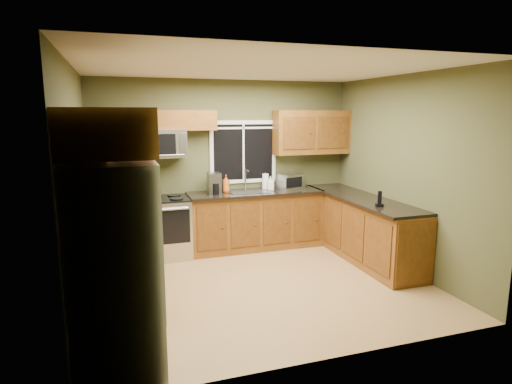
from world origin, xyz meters
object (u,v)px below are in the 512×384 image
soap_bottle_c (213,188)px  cordless_phone (379,202)px  microwave (160,144)px  range (164,227)px  coffee_maker (214,184)px  soap_bottle_b (271,183)px  soap_bottle_a (226,184)px  refrigerator (116,267)px  toaster_oven (291,181)px  kettle (226,185)px  paper_towel_roll (265,181)px

soap_bottle_c → cordless_phone: bearing=-42.1°
microwave → cordless_phone: bearing=-32.4°
range → coffee_maker: 1.01m
soap_bottle_b → cordless_phone: 1.93m
range → soap_bottle_a: size_ratio=3.40×
refrigerator → range: 2.89m
cordless_phone → toaster_oven: bearing=109.9°
microwave → coffee_maker: bearing=-7.1°
refrigerator → soap_bottle_a: (1.68, 2.86, 0.18)m
refrigerator → kettle: bearing=59.8°
refrigerator → soap_bottle_c: refrigerator is taller
range → paper_towel_roll: (1.70, 0.21, 0.60)m
soap_bottle_b → soap_bottle_a: bearing=-179.2°
refrigerator → toaster_oven: 3.99m
soap_bottle_b → cordless_phone: size_ratio=1.01×
coffee_maker → cordless_phone: bearing=-40.2°
refrigerator → kettle: 3.37m
paper_towel_roll → soap_bottle_c: bearing=-175.6°
paper_towel_roll → soap_bottle_a: (-0.70, -0.12, 0.01)m
microwave → soap_bottle_b: (1.75, -0.04, -0.68)m
paper_towel_roll → soap_bottle_a: 0.72m
toaster_oven → cordless_phone: bearing=-70.1°
microwave → soap_bottle_b: bearing=-1.2°
soap_bottle_b → soap_bottle_c: 0.95m
soap_bottle_c → soap_bottle_a: bearing=-14.8°
soap_bottle_c → microwave: bearing=-179.6°
coffee_maker → soap_bottle_a: coffee_maker is taller
refrigerator → soap_bottle_c: bearing=62.9°
refrigerator → kettle: (1.69, 2.91, 0.15)m
microwave → paper_towel_roll: (1.70, 0.07, -0.67)m
kettle → cordless_phone: 2.41m
range → coffee_maker: coffee_maker is taller
microwave → coffee_maker: size_ratio=2.34×
soap_bottle_a → kettle: bearing=84.1°
microwave → kettle: 1.21m
kettle → soap_bottle_a: soap_bottle_a is taller
paper_towel_roll → refrigerator: bearing=-128.7°
refrigerator → soap_bottle_a: 3.32m
soap_bottle_a → soap_bottle_c: bearing=165.2°
toaster_oven → soap_bottle_a: soap_bottle_a is taller
range → refrigerator: bearing=-104.0°
toaster_oven → soap_bottle_a: 1.10m
refrigerator → toaster_oven: (2.79, 2.85, 0.16)m
range → coffee_maker: size_ratio=2.89×
refrigerator → soap_bottle_a: size_ratio=6.53×
kettle → refrigerator: bearing=-120.2°
microwave → soap_bottle_c: (0.80, 0.01, -0.71)m
toaster_oven → cordless_phone: size_ratio=2.24×
soap_bottle_a → soap_bottle_b: size_ratio=1.29×
cordless_phone → soap_bottle_b: bearing=119.6°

